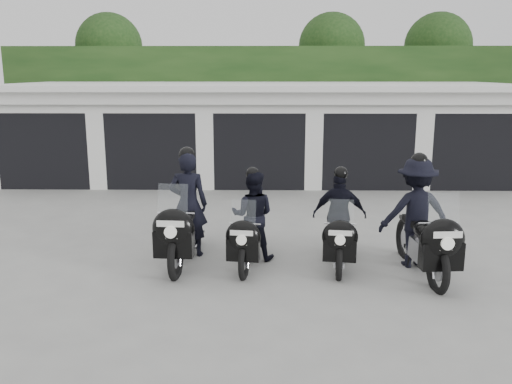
{
  "coord_description": "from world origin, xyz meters",
  "views": [
    {
      "loc": [
        0.13,
        -9.84,
        3.35
      ],
      "look_at": [
        -0.02,
        0.46,
        1.05
      ],
      "focal_mm": 38.0,
      "sensor_mm": 36.0,
      "label": 1
    }
  ],
  "objects_px": {
    "police_bike_a": "(185,216)",
    "police_bike_b": "(251,222)",
    "police_bike_d": "(419,220)",
    "police_bike_c": "(339,222)"
  },
  "relations": [
    {
      "from": "police_bike_a",
      "to": "police_bike_d",
      "type": "bearing_deg",
      "value": -1.47
    },
    {
      "from": "police_bike_a",
      "to": "police_bike_c",
      "type": "relative_size",
      "value": 1.19
    },
    {
      "from": "police_bike_a",
      "to": "police_bike_d",
      "type": "height_order",
      "value": "police_bike_a"
    },
    {
      "from": "police_bike_d",
      "to": "police_bike_c",
      "type": "bearing_deg",
      "value": 160.68
    },
    {
      "from": "police_bike_a",
      "to": "police_bike_b",
      "type": "xyz_separation_m",
      "value": [
        1.18,
        -0.03,
        -0.09
      ]
    },
    {
      "from": "police_bike_b",
      "to": "police_bike_d",
      "type": "relative_size",
      "value": 0.84
    },
    {
      "from": "police_bike_a",
      "to": "police_bike_d",
      "type": "xyz_separation_m",
      "value": [
        4.05,
        -0.37,
        0.05
      ]
    },
    {
      "from": "police_bike_c",
      "to": "police_bike_d",
      "type": "height_order",
      "value": "police_bike_d"
    },
    {
      "from": "police_bike_b",
      "to": "police_bike_c",
      "type": "bearing_deg",
      "value": 8.28
    },
    {
      "from": "police_bike_a",
      "to": "police_bike_b",
      "type": "relative_size",
      "value": 1.2
    }
  ]
}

